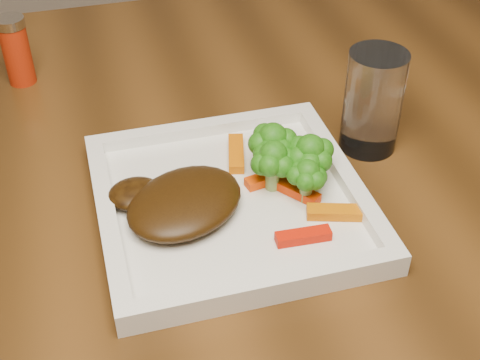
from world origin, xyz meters
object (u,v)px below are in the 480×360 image
object	(u,v)px
plate	(231,205)
steak	(185,202)
spice_shaker	(16,51)
drinking_glass	(373,102)

from	to	relation	value
plate	steak	size ratio (longest dim) A/B	2.14
plate	spice_shaker	size ratio (longest dim) A/B	2.93
steak	drinking_glass	distance (m)	0.25
plate	drinking_glass	bearing A→B (deg)	20.14
spice_shaker	drinking_glass	xyz separation A→B (m)	(0.39, -0.26, 0.01)
plate	spice_shaker	xyz separation A→B (m)	(-0.20, 0.32, 0.04)
spice_shaker	plate	bearing A→B (deg)	-58.00
spice_shaker	drinking_glass	bearing A→B (deg)	-33.70
steak	drinking_glass	xyz separation A→B (m)	(0.23, 0.07, 0.03)
drinking_glass	spice_shaker	bearing A→B (deg)	146.30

